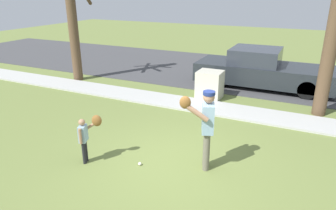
{
  "coord_description": "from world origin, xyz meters",
  "views": [
    {
      "loc": [
        2.36,
        -5.43,
        3.63
      ],
      "look_at": [
        -0.63,
        0.89,
        1.0
      ],
      "focal_mm": 32.98,
      "sensor_mm": 36.0,
      "label": 1
    }
  ],
  "objects_px": {
    "parked_pickup_dark": "(262,70)",
    "person_child": "(87,133)",
    "baseball": "(140,164)",
    "street_tree_far": "(71,9)",
    "utility_cabinet": "(210,85)",
    "person_adult": "(206,122)"
  },
  "relations": [
    {
      "from": "person_adult",
      "to": "utility_cabinet",
      "type": "xyz_separation_m",
      "value": [
        -1.34,
        4.47,
        -0.6
      ]
    },
    {
      "from": "utility_cabinet",
      "to": "parked_pickup_dark",
      "type": "xyz_separation_m",
      "value": [
        1.43,
        2.16,
        0.19
      ]
    },
    {
      "from": "person_child",
      "to": "baseball",
      "type": "distance_m",
      "value": 1.33
    },
    {
      "from": "person_child",
      "to": "street_tree_far",
      "type": "height_order",
      "value": "street_tree_far"
    },
    {
      "from": "utility_cabinet",
      "to": "person_child",
      "type": "bearing_deg",
      "value": -101.36
    },
    {
      "from": "person_child",
      "to": "parked_pickup_dark",
      "type": "bearing_deg",
      "value": 51.1
    },
    {
      "from": "person_adult",
      "to": "person_child",
      "type": "bearing_deg",
      "value": -1.19
    },
    {
      "from": "person_adult",
      "to": "utility_cabinet",
      "type": "height_order",
      "value": "person_adult"
    },
    {
      "from": "parked_pickup_dark",
      "to": "person_child",
      "type": "bearing_deg",
      "value": -108.47
    },
    {
      "from": "baseball",
      "to": "parked_pickup_dark",
      "type": "bearing_deg",
      "value": 79.01
    },
    {
      "from": "street_tree_far",
      "to": "utility_cabinet",
      "type": "bearing_deg",
      "value": 1.44
    },
    {
      "from": "baseball",
      "to": "parked_pickup_dark",
      "type": "xyz_separation_m",
      "value": [
        1.39,
        7.13,
        0.64
      ]
    },
    {
      "from": "person_adult",
      "to": "street_tree_far",
      "type": "relative_size",
      "value": 0.32
    },
    {
      "from": "utility_cabinet",
      "to": "street_tree_far",
      "type": "bearing_deg",
      "value": -178.56
    },
    {
      "from": "person_adult",
      "to": "street_tree_far",
      "type": "bearing_deg",
      "value": -51.62
    },
    {
      "from": "parked_pickup_dark",
      "to": "person_adult",
      "type": "bearing_deg",
      "value": -90.72
    },
    {
      "from": "baseball",
      "to": "person_child",
      "type": "bearing_deg",
      "value": -163.18
    },
    {
      "from": "person_adult",
      "to": "parked_pickup_dark",
      "type": "distance_m",
      "value": 6.64
    },
    {
      "from": "person_adult",
      "to": "parked_pickup_dark",
      "type": "relative_size",
      "value": 0.33
    },
    {
      "from": "utility_cabinet",
      "to": "street_tree_far",
      "type": "relative_size",
      "value": 0.18
    },
    {
      "from": "person_child",
      "to": "street_tree_far",
      "type": "relative_size",
      "value": 0.2
    },
    {
      "from": "utility_cabinet",
      "to": "street_tree_far",
      "type": "height_order",
      "value": "street_tree_far"
    }
  ]
}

